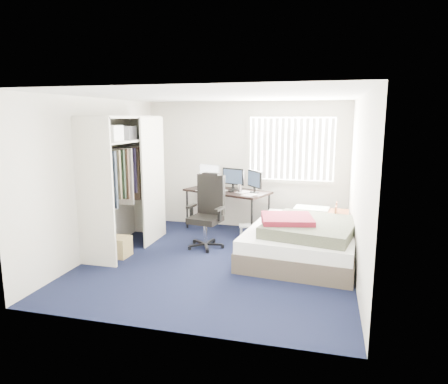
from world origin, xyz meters
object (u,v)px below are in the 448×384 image
at_px(office_chair, 208,219).
at_px(nightstand, 336,218).
at_px(desk, 228,189).
at_px(bed, 304,238).

height_order(office_chair, nightstand, office_chair).
bearing_deg(office_chair, desk, 84.53).
relative_size(desk, bed, 0.75).
bearing_deg(desk, bed, -37.91).
distance_m(office_chair, bed, 1.65).
distance_m(office_chair, nightstand, 2.18).
xyz_separation_m(desk, bed, (1.53, -1.20, -0.52)).
relative_size(office_chair, nightstand, 1.44).
distance_m(desk, office_chair, 1.11).
xyz_separation_m(office_chair, nightstand, (2.13, 0.49, 0.03)).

